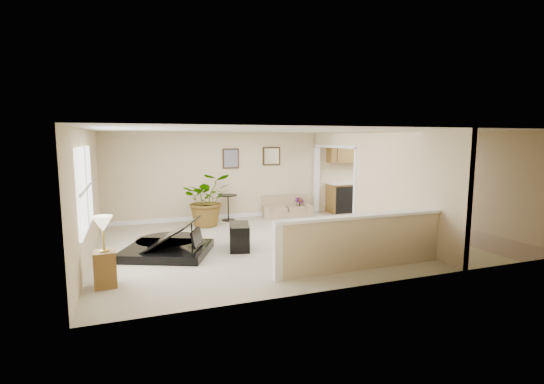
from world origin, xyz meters
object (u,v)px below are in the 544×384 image
object	(u,v)px
loveseat	(286,206)
lamp_stand	(105,257)
small_plant	(299,208)
palm_plant	(208,200)
piano	(163,222)
accent_table	(228,204)
piano_bench	(239,236)

from	to	relation	value
loveseat	lamp_stand	bearing A→B (deg)	-125.77
loveseat	small_plant	xyz separation A→B (m)	(0.38, -0.09, -0.07)
small_plant	loveseat	bearing A→B (deg)	166.65
small_plant	palm_plant	bearing A→B (deg)	-172.90
piano	lamp_stand	bearing A→B (deg)	-99.28
palm_plant	small_plant	xyz separation A→B (m)	(2.82, 0.35, -0.46)
accent_table	small_plant	bearing A→B (deg)	-3.56
piano	palm_plant	size ratio (longest dim) A/B	1.62
palm_plant	small_plant	distance (m)	2.88
accent_table	small_plant	world-z (taller)	accent_table
accent_table	lamp_stand	size ratio (longest dim) A/B	0.66
piano	palm_plant	distance (m)	2.58
palm_plant	piano_bench	bearing A→B (deg)	-85.37
piano_bench	lamp_stand	size ratio (longest dim) A/B	0.71
piano	loveseat	size ratio (longest dim) A/B	1.43
piano_bench	accent_table	bearing A→B (deg)	80.78
piano_bench	palm_plant	bearing A→B (deg)	94.63
piano	piano_bench	distance (m)	1.59
loveseat	accent_table	world-z (taller)	loveseat
piano	small_plant	world-z (taller)	piano
loveseat	palm_plant	distance (m)	2.51
piano	accent_table	distance (m)	3.37
loveseat	small_plant	size ratio (longest dim) A/B	2.84
loveseat	lamp_stand	size ratio (longest dim) A/B	1.42
accent_table	palm_plant	xyz separation A→B (m)	(-0.67, -0.49, 0.22)
palm_plant	lamp_stand	distance (m)	4.47
piano	lamp_stand	size ratio (longest dim) A/B	2.04
piano	small_plant	xyz separation A→B (m)	(4.15, 2.57, -0.40)
piano_bench	palm_plant	xyz separation A→B (m)	(-0.20, 2.45, 0.43)
piano_bench	lamp_stand	bearing A→B (deg)	-152.04
accent_table	small_plant	xyz separation A→B (m)	(2.15, -0.13, -0.24)
lamp_stand	piano	bearing A→B (deg)	57.09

